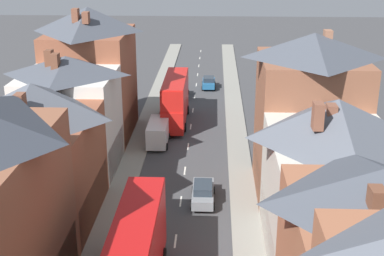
{
  "coord_description": "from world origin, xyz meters",
  "views": [
    {
      "loc": [
        2.56,
        -14.66,
        20.3
      ],
      "look_at": [
        0.48,
        34.14,
        2.69
      ],
      "focal_mm": 50.0,
      "sensor_mm": 36.0,
      "label": 1
    }
  ],
  "objects_px": {
    "double_decker_bus_mid_street": "(137,253)",
    "car_near_blue": "(174,81)",
    "double_decker_bus_lead": "(175,99)",
    "delivery_van": "(158,132)",
    "car_parked_left_a": "(181,91)",
    "car_near_silver": "(203,192)",
    "car_mid_black": "(209,82)"
  },
  "relations": [
    {
      "from": "car_mid_black",
      "to": "delivery_van",
      "type": "distance_m",
      "value": 22.36
    },
    {
      "from": "car_parked_left_a",
      "to": "delivery_van",
      "type": "relative_size",
      "value": 0.81
    },
    {
      "from": "car_parked_left_a",
      "to": "double_decker_bus_lead",
      "type": "bearing_deg",
      "value": -90.05
    },
    {
      "from": "car_near_blue",
      "to": "car_mid_black",
      "type": "xyz_separation_m",
      "value": [
        4.9,
        -0.71,
        0.0
      ]
    },
    {
      "from": "double_decker_bus_lead",
      "to": "car_near_blue",
      "type": "xyz_separation_m",
      "value": [
        -1.29,
        15.69,
        -1.99
      ]
    },
    {
      "from": "car_near_silver",
      "to": "car_mid_black",
      "type": "relative_size",
      "value": 1.12
    },
    {
      "from": "double_decker_bus_mid_street",
      "to": "car_near_blue",
      "type": "xyz_separation_m",
      "value": [
        -1.29,
        46.96,
        -1.99
      ]
    },
    {
      "from": "car_near_blue",
      "to": "delivery_van",
      "type": "distance_m",
      "value": 22.53
    },
    {
      "from": "double_decker_bus_lead",
      "to": "delivery_van",
      "type": "height_order",
      "value": "double_decker_bus_lead"
    },
    {
      "from": "car_near_silver",
      "to": "delivery_van",
      "type": "bearing_deg",
      "value": 111.44
    },
    {
      "from": "car_near_silver",
      "to": "car_parked_left_a",
      "type": "bearing_deg",
      "value": 96.9
    },
    {
      "from": "double_decker_bus_lead",
      "to": "car_mid_black",
      "type": "distance_m",
      "value": 15.53
    },
    {
      "from": "double_decker_bus_lead",
      "to": "car_near_silver",
      "type": "height_order",
      "value": "double_decker_bus_lead"
    },
    {
      "from": "car_near_blue",
      "to": "delivery_van",
      "type": "height_order",
      "value": "delivery_van"
    },
    {
      "from": "car_near_blue",
      "to": "car_near_silver",
      "type": "height_order",
      "value": "car_near_silver"
    },
    {
      "from": "car_near_silver",
      "to": "delivery_van",
      "type": "distance_m",
      "value": 13.42
    },
    {
      "from": "double_decker_bus_lead",
      "to": "double_decker_bus_mid_street",
      "type": "relative_size",
      "value": 1.0
    },
    {
      "from": "car_near_blue",
      "to": "double_decker_bus_lead",
      "type": "bearing_deg",
      "value": -85.3
    },
    {
      "from": "double_decker_bus_lead",
      "to": "car_near_blue",
      "type": "height_order",
      "value": "double_decker_bus_lead"
    },
    {
      "from": "double_decker_bus_lead",
      "to": "car_near_silver",
      "type": "bearing_deg",
      "value": -79.42
    },
    {
      "from": "delivery_van",
      "to": "car_mid_black",
      "type": "bearing_deg",
      "value": 77.34
    },
    {
      "from": "car_near_blue",
      "to": "delivery_van",
      "type": "xyz_separation_m",
      "value": [
        0.0,
        -22.53,
        0.52
      ]
    },
    {
      "from": "car_parked_left_a",
      "to": "delivery_van",
      "type": "bearing_deg",
      "value": -94.3
    },
    {
      "from": "double_decker_bus_mid_street",
      "to": "car_near_silver",
      "type": "xyz_separation_m",
      "value": [
        3.61,
        11.96,
        -1.98
      ]
    },
    {
      "from": "car_near_silver",
      "to": "double_decker_bus_mid_street",
      "type": "bearing_deg",
      "value": -106.8
    },
    {
      "from": "car_parked_left_a",
      "to": "delivery_van",
      "type": "xyz_separation_m",
      "value": [
        -1.3,
        -17.28,
        0.51
      ]
    },
    {
      "from": "double_decker_bus_mid_street",
      "to": "delivery_van",
      "type": "relative_size",
      "value": 2.08
    },
    {
      "from": "double_decker_bus_mid_street",
      "to": "car_mid_black",
      "type": "xyz_separation_m",
      "value": [
        3.61,
        46.25,
        -1.99
      ]
    },
    {
      "from": "double_decker_bus_mid_street",
      "to": "car_mid_black",
      "type": "height_order",
      "value": "double_decker_bus_mid_street"
    },
    {
      "from": "double_decker_bus_mid_street",
      "to": "car_near_blue",
      "type": "height_order",
      "value": "double_decker_bus_mid_street"
    },
    {
      "from": "double_decker_bus_lead",
      "to": "car_near_silver",
      "type": "xyz_separation_m",
      "value": [
        3.61,
        -19.32,
        -1.98
      ]
    },
    {
      "from": "double_decker_bus_lead",
      "to": "car_mid_black",
      "type": "height_order",
      "value": "double_decker_bus_lead"
    }
  ]
}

